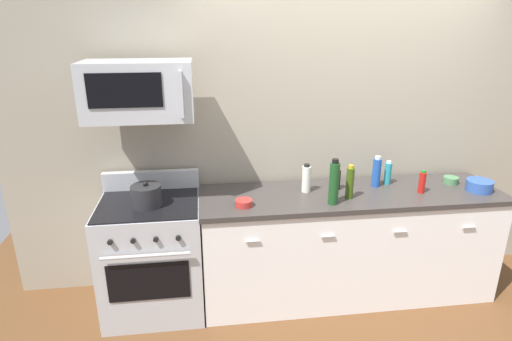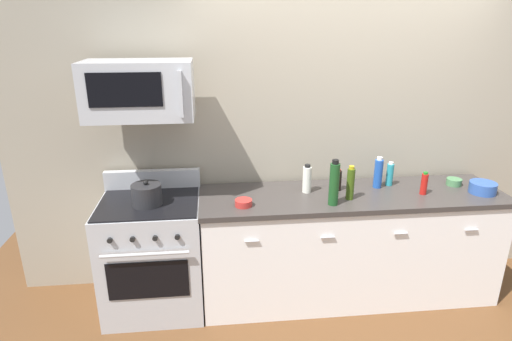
% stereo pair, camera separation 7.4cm
% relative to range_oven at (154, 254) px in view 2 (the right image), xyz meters
% --- Properties ---
extents(ground_plane, '(6.60, 6.60, 0.00)m').
position_rel_range_oven_xyz_m(ground_plane, '(1.58, -0.00, -0.47)').
color(ground_plane, brown).
extents(back_wall, '(5.50, 0.10, 2.70)m').
position_rel_range_oven_xyz_m(back_wall, '(1.58, 0.41, 0.88)').
color(back_wall, '#9E937F').
rests_on(back_wall, ground_plane).
extents(counter_unit, '(2.41, 0.66, 0.92)m').
position_rel_range_oven_xyz_m(counter_unit, '(1.58, -0.00, -0.01)').
color(counter_unit, white).
rests_on(counter_unit, ground_plane).
extents(range_oven, '(0.76, 0.69, 1.07)m').
position_rel_range_oven_xyz_m(range_oven, '(0.00, 0.00, 0.00)').
color(range_oven, '#B7BABF').
rests_on(range_oven, ground_plane).
extents(microwave, '(0.74, 0.44, 0.40)m').
position_rel_range_oven_xyz_m(microwave, '(0.00, 0.04, 1.28)').
color(microwave, '#B7BABF').
extents(bottle_soy_sauce_dark, '(0.06, 0.06, 0.18)m').
position_rel_range_oven_xyz_m(bottle_soy_sauce_dark, '(1.48, 0.08, 0.54)').
color(bottle_soy_sauce_dark, black).
rests_on(bottle_soy_sauce_dark, countertop_slab).
extents(bottle_hot_sauce_red, '(0.05, 0.05, 0.18)m').
position_rel_range_oven_xyz_m(bottle_hot_sauce_red, '(2.12, -0.07, 0.54)').
color(bottle_hot_sauce_red, '#B21914').
rests_on(bottle_hot_sauce_red, countertop_slab).
extents(bottle_dish_soap, '(0.06, 0.06, 0.20)m').
position_rel_range_oven_xyz_m(bottle_dish_soap, '(1.93, 0.14, 0.55)').
color(bottle_dish_soap, teal).
rests_on(bottle_dish_soap, countertop_slab).
extents(bottle_wine_green, '(0.07, 0.07, 0.35)m').
position_rel_range_oven_xyz_m(bottle_wine_green, '(1.37, -0.19, 0.62)').
color(bottle_wine_green, '#19471E').
rests_on(bottle_wine_green, countertop_slab).
extents(bottle_soda_blue, '(0.07, 0.07, 0.26)m').
position_rel_range_oven_xyz_m(bottle_soda_blue, '(1.82, 0.11, 0.57)').
color(bottle_soda_blue, '#1E4CA5').
rests_on(bottle_soda_blue, countertop_slab).
extents(bottle_vinegar_white, '(0.07, 0.07, 0.23)m').
position_rel_range_oven_xyz_m(bottle_vinegar_white, '(1.22, 0.07, 0.56)').
color(bottle_vinegar_white, silver).
rests_on(bottle_vinegar_white, countertop_slab).
extents(bottle_olive_oil, '(0.06, 0.06, 0.27)m').
position_rel_range_oven_xyz_m(bottle_olive_oil, '(1.52, -0.10, 0.58)').
color(bottle_olive_oil, '#385114').
rests_on(bottle_olive_oil, countertop_slab).
extents(bowl_blue_mixing, '(0.20, 0.20, 0.09)m').
position_rel_range_oven_xyz_m(bowl_blue_mixing, '(2.60, -0.10, 0.50)').
color(bowl_blue_mixing, '#2D519E').
rests_on(bowl_blue_mixing, countertop_slab).
extents(bowl_green_glaze, '(0.12, 0.12, 0.05)m').
position_rel_range_oven_xyz_m(bowl_green_glaze, '(2.47, 0.09, 0.48)').
color(bowl_green_glaze, '#477A4C').
rests_on(bowl_green_glaze, countertop_slab).
extents(bowl_red_small, '(0.13, 0.13, 0.05)m').
position_rel_range_oven_xyz_m(bowl_red_small, '(0.70, -0.15, 0.48)').
color(bowl_red_small, '#B72D28').
rests_on(bowl_red_small, countertop_slab).
extents(stockpot, '(0.22, 0.22, 0.19)m').
position_rel_range_oven_xyz_m(stockpot, '(0.00, -0.05, 0.53)').
color(stockpot, '#262628').
rests_on(stockpot, range_oven).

